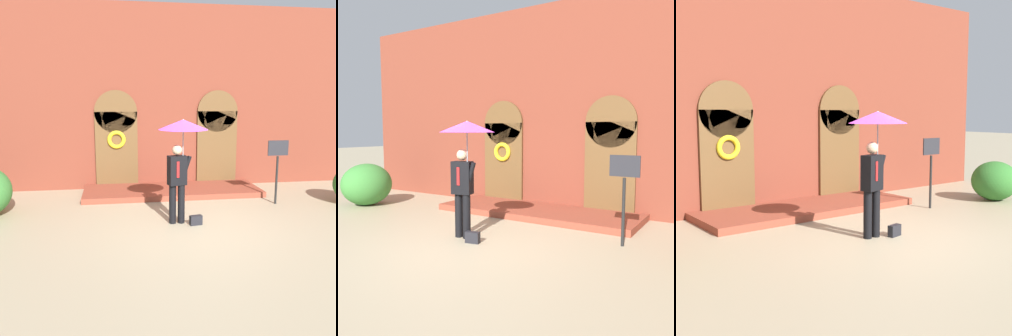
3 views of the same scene
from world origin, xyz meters
TOP-DOWN VIEW (x-y plane):
  - ground_plane at (0.00, 0.00)m, footprint 80.00×80.00m
  - building_facade at (-0.00, 4.15)m, footprint 14.00×2.30m
  - person_with_umbrella at (-0.21, 0.38)m, footprint 1.10×1.10m
  - handbag at (0.09, 0.18)m, footprint 0.30×0.17m
  - sign_post at (2.60, 1.54)m, footprint 0.56×0.06m
  - shrub_left at (-4.84, 1.53)m, footprint 1.35×1.48m

SIDE VIEW (x-z plane):
  - ground_plane at x=0.00m, z-range 0.00..0.00m
  - handbag at x=0.09m, z-range 0.00..0.22m
  - shrub_left at x=-4.84m, z-range 0.00..1.22m
  - sign_post at x=2.60m, z-range 0.30..2.02m
  - person_with_umbrella at x=-0.21m, z-range 0.73..3.09m
  - building_facade at x=0.00m, z-range -0.12..5.48m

